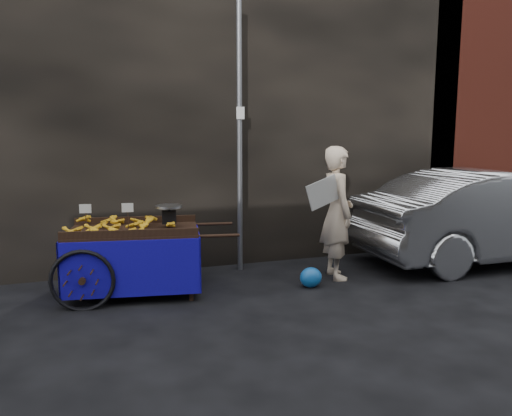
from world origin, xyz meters
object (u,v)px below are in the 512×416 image
object	(u,v)px
banana_cart	(129,236)
plastic_bag	(311,277)
parked_car	(495,216)
vendor	(337,213)

from	to	relation	value
banana_cart	plastic_bag	bearing A→B (deg)	-3.25
parked_car	banana_cart	bearing A→B (deg)	89.75
banana_cart	parked_car	xyz separation A→B (m)	(5.82, -0.22, -0.02)
vendor	parked_car	world-z (taller)	vendor
banana_cart	parked_car	bearing A→B (deg)	7.44
banana_cart	vendor	size ratio (longest dim) A/B	1.27
plastic_bag	parked_car	size ratio (longest dim) A/B	0.07
banana_cart	vendor	bearing A→B (deg)	5.53
vendor	parked_car	xyz separation A→B (m)	(2.90, -0.01, -0.21)
plastic_bag	vendor	bearing A→B (deg)	30.79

